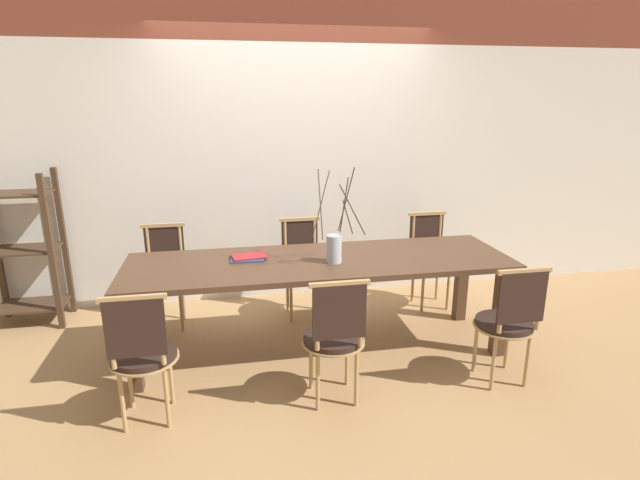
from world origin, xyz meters
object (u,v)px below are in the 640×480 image
(chair_far_center, at_px, (430,256))
(book_stack, at_px, (248,257))
(chair_near_center, at_px, (508,319))
(shelving_rack, at_px, (23,250))
(vase_centerpiece, at_px, (334,246))
(dining_table, at_px, (320,271))

(chair_far_center, xyz_separation_m, book_stack, (-1.69, -0.59, 0.28))
(chair_near_center, distance_m, shelving_rack, 3.88)
(chair_far_center, relative_size, vase_centerpiece, 1.24)
(chair_far_center, distance_m, vase_centerpiece, 1.39)
(chair_far_center, height_order, shelving_rack, shelving_rack)
(chair_far_center, bearing_deg, shelving_rack, -4.18)
(dining_table, bearing_deg, chair_far_center, 30.62)
(shelving_rack, bearing_deg, chair_near_center, -25.13)
(vase_centerpiece, height_order, shelving_rack, vase_centerpiece)
(vase_centerpiece, bearing_deg, book_stack, 163.03)
(chair_far_center, distance_m, shelving_rack, 3.55)
(chair_near_center, relative_size, book_stack, 3.20)
(dining_table, height_order, vase_centerpiece, vase_centerpiece)
(chair_far_center, distance_m, book_stack, 1.81)
(dining_table, distance_m, chair_far_center, 1.37)
(chair_near_center, relative_size, chair_far_center, 1.00)
(dining_table, relative_size, chair_near_center, 3.27)
(dining_table, xyz_separation_m, shelving_rack, (-2.36, 0.95, 0.01))
(chair_far_center, bearing_deg, dining_table, 30.62)
(shelving_rack, bearing_deg, book_stack, -24.71)
(vase_centerpiece, bearing_deg, shelving_rack, 157.15)
(book_stack, bearing_deg, chair_near_center, -25.59)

